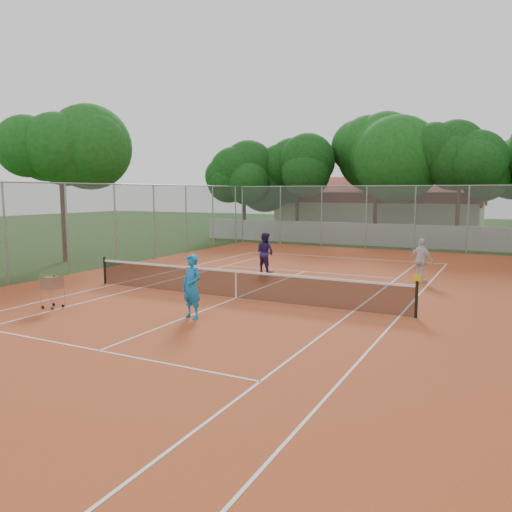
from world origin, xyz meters
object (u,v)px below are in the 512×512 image
at_px(player_far_left, 265,253).
at_px(ball_hopper, 52,291).
at_px(clubhouse, 379,208).
at_px(player_far_right, 421,260).
at_px(player_near, 192,287).
at_px(tennis_net, 236,284).

height_order(player_far_left, ball_hopper, player_far_left).
relative_size(clubhouse, player_far_right, 9.26).
xyz_separation_m(clubhouse, player_far_right, (7.14, -23.02, -1.29)).
bearing_deg(clubhouse, player_far_left, -88.81).
relative_size(clubhouse, player_far_left, 9.09).
distance_m(player_near, player_far_left, 8.45).
distance_m(player_near, player_far_right, 10.19).
height_order(player_near, ball_hopper, player_near).
distance_m(player_near, ball_hopper, 4.66).
xyz_separation_m(player_near, ball_hopper, (-4.54, -0.99, -0.36)).
bearing_deg(clubhouse, ball_hopper, -94.07).
bearing_deg(tennis_net, clubhouse, 93.95).
bearing_deg(player_near, player_far_right, 72.59).
height_order(clubhouse, player_far_left, clubhouse).
relative_size(clubhouse, ball_hopper, 14.74).
relative_size(player_near, player_far_left, 1.02).
bearing_deg(ball_hopper, player_near, 23.04).
height_order(tennis_net, player_near, player_near).
distance_m(player_far_left, player_far_right, 6.67).
bearing_deg(player_far_right, ball_hopper, 70.84).
bearing_deg(tennis_net, ball_hopper, -137.92).
height_order(tennis_net, clubhouse, clubhouse).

